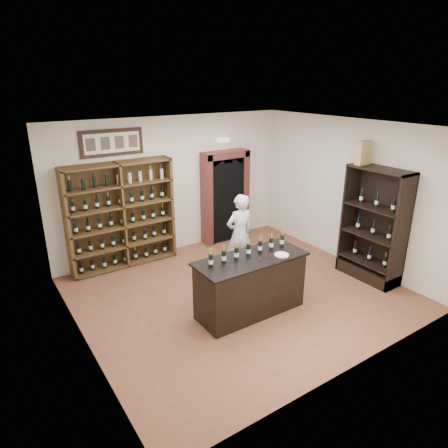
{
  "coord_description": "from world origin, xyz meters",
  "views": [
    {
      "loc": [
        -3.81,
        -5.24,
        3.72
      ],
      "look_at": [
        -0.13,
        0.3,
        1.29
      ],
      "focal_mm": 32.0,
      "sensor_mm": 36.0,
      "label": 1
    }
  ],
  "objects_px": {
    "counter_bottle_0": "(211,261)",
    "shopkeeper": "(240,234)",
    "tasting_counter": "(250,285)",
    "wine_crate": "(364,153)",
    "side_cabinet": "(372,242)",
    "wine_shelf": "(121,215)"
  },
  "relations": [
    {
      "from": "tasting_counter",
      "to": "shopkeeper",
      "type": "height_order",
      "value": "shopkeeper"
    },
    {
      "from": "wine_shelf",
      "to": "counter_bottle_0",
      "type": "bearing_deg",
      "value": -82.44
    },
    {
      "from": "tasting_counter",
      "to": "wine_crate",
      "type": "distance_m",
      "value": 3.29
    },
    {
      "from": "side_cabinet",
      "to": "wine_crate",
      "type": "xyz_separation_m",
      "value": [
        -0.06,
        0.4,
        1.67
      ]
    },
    {
      "from": "tasting_counter",
      "to": "shopkeeper",
      "type": "relative_size",
      "value": 1.15
    },
    {
      "from": "tasting_counter",
      "to": "counter_bottle_0",
      "type": "relative_size",
      "value": 6.27
    },
    {
      "from": "counter_bottle_0",
      "to": "shopkeeper",
      "type": "relative_size",
      "value": 0.18
    },
    {
      "from": "wine_shelf",
      "to": "wine_crate",
      "type": "relative_size",
      "value": 4.99
    },
    {
      "from": "side_cabinet",
      "to": "counter_bottle_0",
      "type": "bearing_deg",
      "value": 173.85
    },
    {
      "from": "shopkeeper",
      "to": "wine_shelf",
      "type": "bearing_deg",
      "value": -40.8
    },
    {
      "from": "side_cabinet",
      "to": "wine_crate",
      "type": "height_order",
      "value": "wine_crate"
    },
    {
      "from": "wine_shelf",
      "to": "shopkeeper",
      "type": "relative_size",
      "value": 1.34
    },
    {
      "from": "counter_bottle_0",
      "to": "shopkeeper",
      "type": "bearing_deg",
      "value": 40.76
    },
    {
      "from": "side_cabinet",
      "to": "wine_shelf",
      "type": "bearing_deg",
      "value": 139.79
    },
    {
      "from": "counter_bottle_0",
      "to": "shopkeeper",
      "type": "distance_m",
      "value": 1.92
    },
    {
      "from": "tasting_counter",
      "to": "shopkeeper",
      "type": "bearing_deg",
      "value": 61.23
    },
    {
      "from": "wine_shelf",
      "to": "counter_bottle_0",
      "type": "distance_m",
      "value": 2.89
    },
    {
      "from": "wine_shelf",
      "to": "counter_bottle_0",
      "type": "relative_size",
      "value": 7.33
    },
    {
      "from": "tasting_counter",
      "to": "shopkeeper",
      "type": "xyz_separation_m",
      "value": [
        0.72,
        1.31,
        0.32
      ]
    },
    {
      "from": "tasting_counter",
      "to": "wine_crate",
      "type": "height_order",
      "value": "wine_crate"
    },
    {
      "from": "shopkeeper",
      "to": "wine_crate",
      "type": "height_order",
      "value": "wine_crate"
    },
    {
      "from": "tasting_counter",
      "to": "wine_crate",
      "type": "relative_size",
      "value": 4.27
    }
  ]
}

